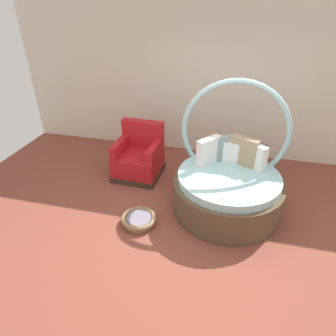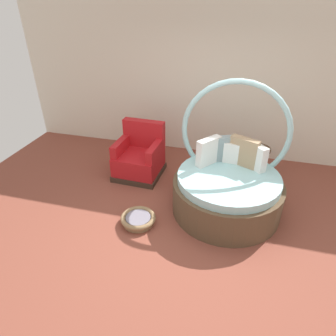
{
  "view_description": "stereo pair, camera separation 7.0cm",
  "coord_description": "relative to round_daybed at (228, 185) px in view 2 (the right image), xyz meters",
  "views": [
    {
      "loc": [
        0.42,
        -3.04,
        2.9
      ],
      "look_at": [
        -0.51,
        0.76,
        0.55
      ],
      "focal_mm": 31.46,
      "sensor_mm": 36.0,
      "label": 1
    },
    {
      "loc": [
        0.48,
        -3.02,
        2.9
      ],
      "look_at": [
        -0.51,
        0.76,
        0.55
      ],
      "focal_mm": 31.46,
      "sensor_mm": 36.0,
      "label": 2
    }
  ],
  "objects": [
    {
      "name": "ground_plane",
      "position": [
        -0.42,
        -0.73,
        -0.43
      ],
      "size": [
        8.0,
        8.0,
        0.02
      ],
      "primitive_type": "cube",
      "color": "brown"
    },
    {
      "name": "red_armchair",
      "position": [
        -1.62,
        0.61,
        -0.09
      ],
      "size": [
        0.83,
        0.83,
        0.94
      ],
      "color": "#38281E",
      "rests_on": "ground_plane"
    },
    {
      "name": "side_table",
      "position": [
        0.43,
        1.15,
        0.01
      ],
      "size": [
        0.44,
        0.44,
        0.52
      ],
      "color": "#473323",
      "rests_on": "ground_plane"
    },
    {
      "name": "round_daybed",
      "position": [
        0.0,
        0.0,
        0.0
      ],
      "size": [
        1.62,
        1.62,
        1.9
      ],
      "color": "brown",
      "rests_on": "ground_plane"
    },
    {
      "name": "pet_basket",
      "position": [
        -1.19,
        -0.7,
        -0.35
      ],
      "size": [
        0.51,
        0.51,
        0.13
      ],
      "color": "#8E704C",
      "rests_on": "ground_plane"
    },
    {
      "name": "back_wall",
      "position": [
        -0.42,
        1.87,
        1.08
      ],
      "size": [
        8.0,
        0.12,
        3.0
      ],
      "primitive_type": "cube",
      "color": "silver",
      "rests_on": "ground_plane"
    }
  ]
}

